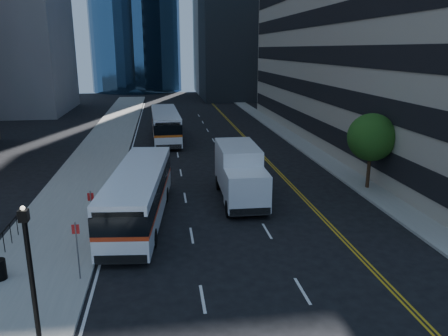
% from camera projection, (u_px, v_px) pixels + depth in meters
% --- Properties ---
extents(ground, '(160.00, 160.00, 0.00)m').
position_uv_depth(ground, '(267.00, 248.00, 21.17)').
color(ground, black).
rests_on(ground, ground).
extents(sidewalk_west, '(5.00, 90.00, 0.15)m').
position_uv_depth(sidewalk_west, '(105.00, 145.00, 43.59)').
color(sidewalk_west, gray).
rests_on(sidewalk_west, ground).
extents(sidewalk_east, '(2.00, 90.00, 0.15)m').
position_uv_depth(sidewalk_east, '(294.00, 139.00, 46.25)').
color(sidewalk_east, gray).
rests_on(sidewalk_east, ground).
extents(street_tree, '(3.20, 3.20, 5.10)m').
position_uv_depth(street_tree, '(372.00, 137.00, 29.07)').
color(street_tree, '#332114').
rests_on(street_tree, sidewalk_east).
extents(lamp_post, '(0.28, 0.28, 4.56)m').
position_uv_depth(lamp_post, '(31.00, 270.00, 13.49)').
color(lamp_post, black).
rests_on(lamp_post, sidewalk_west).
extents(bus_front, '(3.69, 11.71, 2.97)m').
position_uv_depth(bus_front, '(139.00, 193.00, 24.11)').
color(bus_front, white).
rests_on(bus_front, ground).
extents(bus_rear, '(3.01, 12.05, 3.09)m').
position_uv_depth(bus_rear, '(165.00, 124.00, 45.84)').
color(bus_rear, white).
rests_on(bus_rear, ground).
extents(box_truck, '(2.57, 7.14, 3.40)m').
position_uv_depth(box_truck, '(240.00, 173.00, 27.47)').
color(box_truck, white).
rests_on(box_truck, ground).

